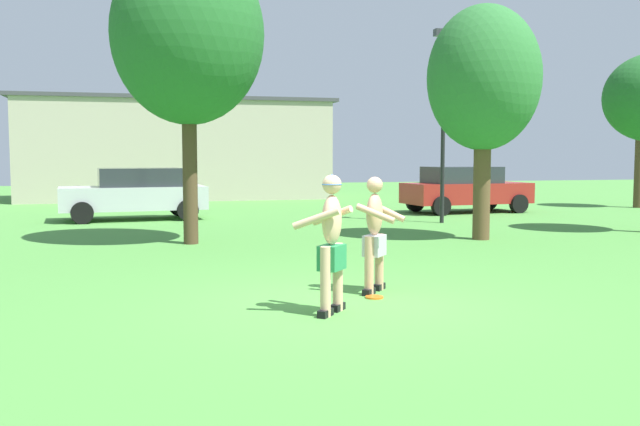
# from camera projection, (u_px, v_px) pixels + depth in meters

# --- Properties ---
(ground_plane) EXTENTS (80.00, 80.00, 0.00)m
(ground_plane) POSITION_uv_depth(u_px,v_px,m) (344.00, 305.00, 9.13)
(ground_plane) COLOR #4C8E3D
(player_with_cap) EXTENTS (0.81, 0.79, 1.73)m
(player_with_cap) POSITION_uv_depth(u_px,v_px,m) (331.00, 237.00, 8.54)
(player_with_cap) COLOR black
(player_with_cap) RESTS_ON ground_plane
(player_in_gray) EXTENTS (0.80, 0.76, 1.66)m
(player_in_gray) POSITION_uv_depth(u_px,v_px,m) (375.00, 232.00, 9.89)
(player_in_gray) COLOR black
(player_in_gray) RESTS_ON ground_plane
(frisbee) EXTENTS (0.25, 0.25, 0.03)m
(frisbee) POSITION_uv_depth(u_px,v_px,m) (374.00, 297.00, 9.55)
(frisbee) COLOR orange
(frisbee) RESTS_ON ground_plane
(car_red_near_post) EXTENTS (4.44, 2.34, 1.58)m
(car_red_near_post) POSITION_uv_depth(u_px,v_px,m) (465.00, 189.00, 23.95)
(car_red_near_post) COLOR maroon
(car_red_near_post) RESTS_ON ground_plane
(car_silver_mid_lot) EXTENTS (4.44, 2.32, 1.58)m
(car_silver_mid_lot) POSITION_uv_depth(u_px,v_px,m) (135.00, 193.00, 21.21)
(car_silver_mid_lot) COLOR silver
(car_silver_mid_lot) RESTS_ON ground_plane
(lamp_post) EXTENTS (0.60, 0.24, 5.56)m
(lamp_post) POSITION_uv_depth(u_px,v_px,m) (443.00, 105.00, 19.99)
(lamp_post) COLOR black
(lamp_post) RESTS_ON ground_plane
(outbuilding_behind_lot) EXTENTS (13.91, 4.95, 4.51)m
(outbuilding_behind_lot) POSITION_uv_depth(u_px,v_px,m) (177.00, 149.00, 31.61)
(outbuilding_behind_lot) COLOR #B2A893
(outbuilding_behind_lot) RESTS_ON ground_plane
(tree_left_field) EXTENTS (2.60, 2.60, 5.41)m
(tree_left_field) POSITION_uv_depth(u_px,v_px,m) (484.00, 80.00, 15.95)
(tree_left_field) COLOR brown
(tree_left_field) RESTS_ON ground_plane
(tree_right_field) EXTENTS (3.32, 3.32, 6.55)m
(tree_right_field) POSITION_uv_depth(u_px,v_px,m) (188.00, 35.00, 15.08)
(tree_right_field) COLOR #4C3823
(tree_right_field) RESTS_ON ground_plane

